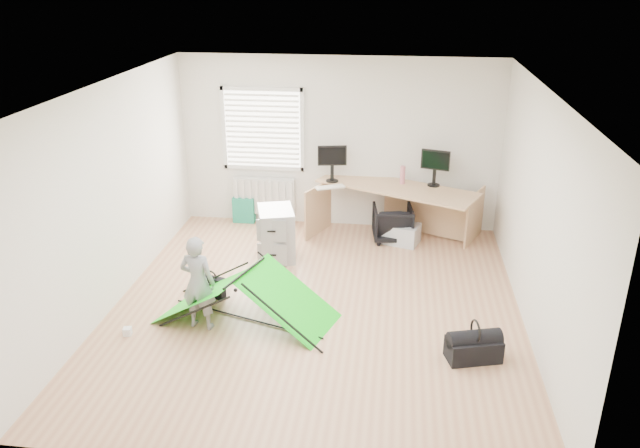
# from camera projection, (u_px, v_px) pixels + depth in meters

# --- Properties ---
(ground) EXTENTS (5.50, 5.50, 0.00)m
(ground) POSITION_uv_depth(u_px,v_px,m) (316.00, 307.00, 7.75)
(ground) COLOR tan
(ground) RESTS_ON ground
(back_wall) EXTENTS (5.00, 0.02, 2.70)m
(back_wall) POSITION_uv_depth(u_px,v_px,m) (339.00, 144.00, 9.75)
(back_wall) COLOR silver
(back_wall) RESTS_ON ground
(window) EXTENTS (1.20, 0.06, 1.20)m
(window) POSITION_uv_depth(u_px,v_px,m) (263.00, 129.00, 9.78)
(window) COLOR silver
(window) RESTS_ON back_wall
(radiator) EXTENTS (1.00, 0.12, 0.60)m
(radiator) POSITION_uv_depth(u_px,v_px,m) (265.00, 196.00, 10.16)
(radiator) COLOR silver
(radiator) RESTS_ON back_wall
(desk) EXTENTS (2.54, 1.71, 0.83)m
(desk) POSITION_uv_depth(u_px,v_px,m) (395.00, 212.00, 9.60)
(desk) COLOR tan
(desk) RESTS_ON ground
(filing_cabinet) EXTENTS (0.64, 0.75, 0.74)m
(filing_cabinet) POSITION_uv_depth(u_px,v_px,m) (276.00, 234.00, 8.93)
(filing_cabinet) COLOR #9C9EA1
(filing_cabinet) RESTS_ON ground
(monitor_left) EXTENTS (0.45, 0.17, 0.42)m
(monitor_left) POSITION_uv_depth(u_px,v_px,m) (332.00, 168.00, 9.59)
(monitor_left) COLOR black
(monitor_left) RESTS_ON desk
(monitor_right) EXTENTS (0.44, 0.21, 0.41)m
(monitor_right) POSITION_uv_depth(u_px,v_px,m) (434.00, 173.00, 9.40)
(monitor_right) COLOR black
(monitor_right) RESTS_ON desk
(keyboard) EXTENTS (0.47, 0.32, 0.02)m
(keyboard) POSITION_uv_depth(u_px,v_px,m) (330.00, 187.00, 9.38)
(keyboard) COLOR beige
(keyboard) RESTS_ON desk
(thermos) EXTENTS (0.10, 0.10, 0.28)m
(thermos) POSITION_uv_depth(u_px,v_px,m) (403.00, 175.00, 9.52)
(thermos) COLOR #CC727F
(thermos) RESTS_ON desk
(office_chair) EXTENTS (0.65, 0.67, 0.55)m
(office_chair) POSITION_uv_depth(u_px,v_px,m) (392.00, 223.00, 9.56)
(office_chair) COLOR black
(office_chair) RESTS_ON ground
(person) EXTENTS (0.45, 0.33, 1.15)m
(person) POSITION_uv_depth(u_px,v_px,m) (198.00, 283.00, 7.11)
(person) COLOR gray
(person) RESTS_ON ground
(kite) EXTENTS (2.20, 1.48, 0.63)m
(kite) POSITION_uv_depth(u_px,v_px,m) (246.00, 297.00, 7.35)
(kite) COLOR #14DA18
(kite) RESTS_ON ground
(storage_crate) EXTENTS (0.63, 0.53, 0.30)m
(storage_crate) POSITION_uv_depth(u_px,v_px,m) (401.00, 233.00, 9.49)
(storage_crate) COLOR #B5B9BE
(storage_crate) RESTS_ON ground
(tote_bag) EXTENTS (0.36, 0.16, 0.42)m
(tote_bag) POSITION_uv_depth(u_px,v_px,m) (244.00, 210.00, 10.25)
(tote_bag) COLOR #1D8D6B
(tote_bag) RESTS_ON ground
(laptop_bag) EXTENTS (0.38, 0.21, 0.28)m
(laptop_bag) POSITION_uv_depth(u_px,v_px,m) (211.00, 287.00, 7.94)
(laptop_bag) COLOR black
(laptop_bag) RESTS_ON ground
(white_box) EXTENTS (0.11, 0.11, 0.09)m
(white_box) POSITION_uv_depth(u_px,v_px,m) (127.00, 331.00, 7.14)
(white_box) COLOR silver
(white_box) RESTS_ON ground
(duffel_bag) EXTENTS (0.63, 0.43, 0.25)m
(duffel_bag) POSITION_uv_depth(u_px,v_px,m) (473.00, 349.00, 6.67)
(duffel_bag) COLOR black
(duffel_bag) RESTS_ON ground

